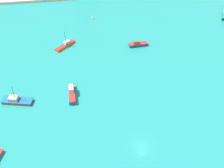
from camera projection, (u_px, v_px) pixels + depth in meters
ground at (122, 78)px, 103.63m from camera, size 260.00×280.00×0.50m
fishing_boat_2 at (138, 44)px, 118.55m from camera, size 7.56×2.93×2.36m
fishing_boat_4 at (65, 45)px, 118.23m from camera, size 8.35×8.09×6.42m
fishing_boat_6 at (72, 93)px, 95.91m from camera, size 2.03×9.08×2.99m
fishing_boat_7 at (17, 100)px, 93.66m from camera, size 9.92×5.36×6.18m
buoy_0 at (93, 18)px, 136.48m from camera, size 0.85×0.85×0.85m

